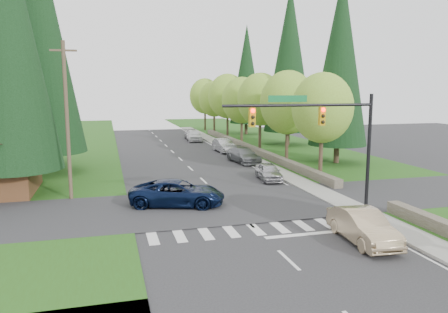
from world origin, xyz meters
name	(u,v)px	position (x,y,z in m)	size (l,w,h in m)	color
ground	(279,251)	(0.00, 0.00, 0.00)	(120.00, 120.00, 0.00)	#28282B
grass_east	(327,164)	(13.00, 20.00, 0.03)	(14.00, 110.00, 0.06)	#264F15
grass_west	(33,178)	(-13.00, 20.00, 0.03)	(14.00, 110.00, 0.06)	#264F15
cross_street	(230,205)	(0.00, 8.00, 0.00)	(120.00, 8.00, 0.10)	#28282B
sidewalk_east	(259,163)	(6.90, 22.00, 0.07)	(1.80, 80.00, 0.13)	gray
curb_east	(251,163)	(6.05, 22.00, 0.07)	(0.20, 80.00, 0.13)	gray
stone_wall_north	(250,148)	(8.60, 30.00, 0.35)	(0.70, 40.00, 0.70)	#4C4438
traffic_signal	(324,127)	(4.37, 4.50, 4.98)	(8.70, 0.37, 6.80)	black
utility_pole	(67,120)	(-9.50, 12.00, 5.14)	(1.60, 0.24, 10.00)	#473828
decid_tree_0	(322,108)	(9.20, 14.00, 5.60)	(4.80, 4.80, 8.37)	#38281C
decid_tree_1	(288,103)	(9.30, 21.00, 5.80)	(5.20, 5.20, 8.80)	#38281C
decid_tree_2	(260,100)	(9.10, 28.00, 5.93)	(5.00, 5.00, 8.82)	#38281C
decid_tree_3	(242,100)	(9.20, 35.00, 5.66)	(5.00, 5.00, 8.55)	#38281C
decid_tree_4	(228,96)	(9.30, 42.00, 6.06)	(5.40, 5.40, 9.18)	#38281C
decid_tree_5	(214,99)	(9.10, 49.00, 5.53)	(4.80, 4.80, 8.30)	#38281C
decid_tree_6	(205,96)	(9.20, 56.00, 5.86)	(5.20, 5.20, 8.86)	#38281C
conifer_w_a	(6,29)	(-13.00, 14.00, 10.79)	(6.12, 6.12, 19.80)	#38281C
conifer_w_c	(41,36)	(-12.00, 22.00, 11.29)	(6.46, 6.46, 20.80)	#38281C
conifer_w_e	(27,54)	(-14.00, 28.00, 10.29)	(5.78, 5.78, 18.80)	#38281C
conifer_e_a	(340,59)	(14.00, 20.00, 9.79)	(5.44, 5.44, 17.80)	#38281C
conifer_e_b	(289,58)	(15.00, 34.00, 10.79)	(6.12, 6.12, 19.80)	#38281C
conifer_e_c	(247,74)	(14.00, 48.00, 9.29)	(5.10, 5.10, 16.80)	#38281C
sedan_champagne	(363,226)	(4.20, 0.13, 0.76)	(1.61, 4.62, 1.52)	tan
suv_navy	(178,193)	(-3.11, 8.70, 0.79)	(2.63, 5.71, 1.59)	black
parked_car_a	(269,172)	(4.98, 14.40, 0.66)	(1.57, 3.90, 1.33)	#AEAEB3
parked_car_b	(244,155)	(5.60, 22.83, 0.72)	(2.01, 4.95, 1.44)	slate
parked_car_c	(224,145)	(5.60, 30.12, 0.75)	(1.60, 4.58, 1.51)	#B3B2B8
parked_car_d	(194,135)	(4.38, 41.32, 0.79)	(1.86, 4.63, 1.58)	white
parked_car_e	(192,135)	(4.52, 43.23, 0.67)	(1.87, 4.60, 1.33)	#9A9A9E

